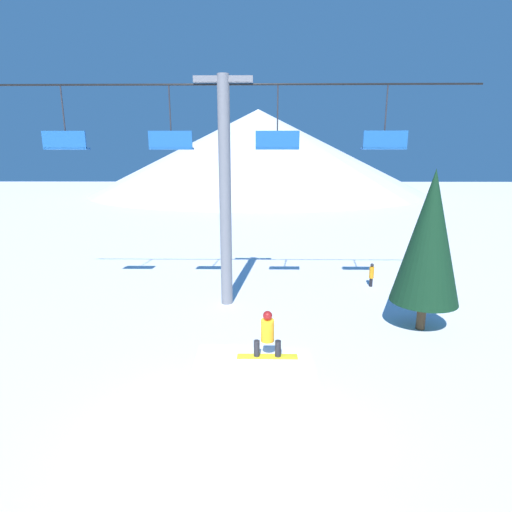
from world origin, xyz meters
TOP-DOWN VIEW (x-y plane):
  - ground_plane at (0.00, 0.00)m, footprint 220.00×220.00m
  - mountain_ridge at (0.00, 72.02)m, footprint 63.53×63.53m
  - snow_ramp at (0.56, 0.17)m, footprint 2.99×3.25m
  - snowboarder at (0.91, 1.13)m, footprint 1.56×0.34m
  - chairlift at (-0.82, 8.92)m, footprint 20.77×0.51m
  - pine_tree_near at (6.91, 6.19)m, footprint 2.49×2.49m
  - distant_skier at (6.40, 11.48)m, footprint 0.24×0.24m

SIDE VIEW (x-z plane):
  - ground_plane at x=0.00m, z-range 0.00..0.00m
  - distant_skier at x=6.40m, z-range 0.05..1.28m
  - snow_ramp at x=0.56m, z-range 0.00..1.43m
  - snowboarder at x=0.91m, z-range 1.42..2.68m
  - pine_tree_near at x=6.91m, z-range 0.55..6.64m
  - chairlift at x=-0.82m, z-range 0.79..10.53m
  - mountain_ridge at x=0.00m, z-range 0.00..15.67m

